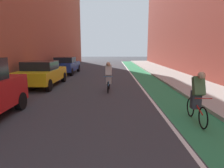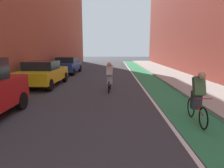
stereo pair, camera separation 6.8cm
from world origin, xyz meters
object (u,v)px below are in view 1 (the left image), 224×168
at_px(cyclist_mid, 198,97).
at_px(parked_sedan_blue, 66,65).
at_px(cyclist_trailing, 109,76).
at_px(parked_sedan_yellow_cab, 42,73).

bearing_deg(cyclist_mid, parked_sedan_blue, 119.22).
bearing_deg(cyclist_trailing, parked_sedan_blue, 117.84).
bearing_deg(cyclist_trailing, parked_sedan_yellow_cab, 160.31).
height_order(parked_sedan_blue, cyclist_trailing, cyclist_trailing).
xyz_separation_m(parked_sedan_yellow_cab, parked_sedan_blue, (-0.00, 6.29, -0.00)).
height_order(parked_sedan_blue, cyclist_mid, cyclist_mid).
relative_size(parked_sedan_yellow_cab, cyclist_mid, 2.51).
relative_size(parked_sedan_yellow_cab, cyclist_trailing, 2.55).
relative_size(parked_sedan_yellow_cab, parked_sedan_blue, 0.99).
relative_size(parked_sedan_blue, cyclist_trailing, 2.58).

